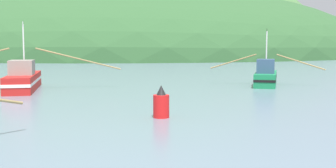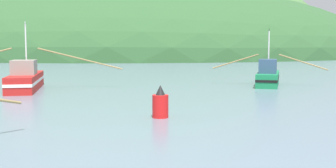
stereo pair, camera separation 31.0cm
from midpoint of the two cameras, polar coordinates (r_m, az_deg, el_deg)
The scene contains 5 objects.
hill_mid_left at distance 225.32m, azimuth -5.66°, elevation 4.39°, with size 217.97×174.38×101.30m, color #47703D.
hill_mid_right at distance 149.21m, azimuth -2.96°, elevation 3.94°, with size 163.09×130.48×46.19m, color #2D562D.
fishing_boat_green at distance 38.98m, azimuth 13.72°, elevation 0.99°, with size 9.07×7.23×5.14m.
fishing_boat_red at distance 36.20m, azimuth -18.64°, elevation 0.64°, with size 15.96×9.21×5.60m.
channel_buoy at distance 21.06m, azimuth -0.63°, elevation -2.76°, with size 0.81×0.81×1.65m.
Camera 2 is at (-12.76, -3.73, 3.66)m, focal length 44.67 mm.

